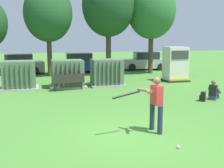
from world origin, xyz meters
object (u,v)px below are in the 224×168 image
backpack (203,97)px  parked_car_left_of_center (17,65)px  transformer_west (19,75)px  transformer_mid_west (67,74)px  seated_spectator (214,92)px  parked_car_right_of_center (78,63)px  generator_enclosure (175,64)px  parked_car_rightmost (145,61)px  sports_ball (178,147)px  park_bench (69,81)px  batter (155,102)px  transformer_mid_east (107,73)px

backpack → parked_car_left_of_center: 15.42m
transformer_west → transformer_mid_west: same height
seated_spectator → parked_car_right_of_center: (-4.65, 12.49, 0.38)m
transformer_mid_west → seated_spectator: 8.23m
seated_spectator → parked_car_left_of_center: (-9.50, 12.46, 0.38)m
generator_enclosure → parked_car_rightmost: size_ratio=0.52×
backpack → transformer_mid_west: bearing=136.1°
parked_car_left_of_center → sports_ball: bearing=-74.4°
generator_enclosure → transformer_mid_west: bearing=-175.7°
transformer_west → generator_enclosure: 10.04m
transformer_mid_west → seated_spectator: size_ratio=2.18×
park_bench → sports_ball: park_bench is taller
generator_enclosure → backpack: bearing=-105.5°
seated_spectator → batter: bearing=-141.6°
parked_car_rightmost → backpack: bearing=-99.8°
sports_ball → seated_spectator: 6.88m
batter → parked_car_right_of_center: (-0.01, 16.17, -0.22)m
generator_enclosure → batter: 11.00m
parked_car_right_of_center → parked_car_rightmost: (6.18, 0.25, 0.00)m
transformer_west → sports_ball: (4.49, -10.48, -0.74)m
transformer_mid_west → parked_car_left_of_center: size_ratio=0.49×
parked_car_left_of_center → seated_spectator: bearing=-52.7°
generator_enclosure → parked_car_right_of_center: generator_enclosure is taller
transformer_west → backpack: size_ratio=4.77×
parked_car_right_of_center → batter: bearing=-90.0°
park_bench → parked_car_rightmost: 11.64m
generator_enclosure → parked_car_left_of_center: generator_enclosure is taller
backpack → transformer_mid_east: bearing=121.1°
transformer_mid_west → batter: batter is taller
transformer_west → parked_car_right_of_center: same height
transformer_mid_west → parked_car_right_of_center: size_ratio=0.49×
sports_ball → batter: bearing=93.1°
generator_enclosure → backpack: (-1.66, -5.97, -0.92)m
sports_ball → parked_car_right_of_center: bearing=90.3°
backpack → parked_car_rightmost: parked_car_rightmost is taller
transformer_mid_east → seated_spectator: size_ratio=2.18×
backpack → parked_car_right_of_center: 13.29m
generator_enclosure → park_bench: size_ratio=1.25×
park_bench → parked_car_left_of_center: (-3.10, 8.25, 0.22)m
generator_enclosure → seated_spectator: (-0.96, -5.78, -0.76)m
generator_enclosure → seated_spectator: size_ratio=2.39×
transformer_west → generator_enclosure: bearing=2.5°
sports_ball → park_bench: bearing=101.1°
sports_ball → parked_car_right_of_center: parked_car_right_of_center is taller
batter → transformer_mid_east: bearing=85.5°
transformer_mid_east → batter: batter is taller
transformer_mid_west → park_bench: 1.06m
parked_car_left_of_center → parked_car_right_of_center: size_ratio=1.00×
park_bench → batter: batter is taller
parked_car_rightmost → batter: bearing=-110.6°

